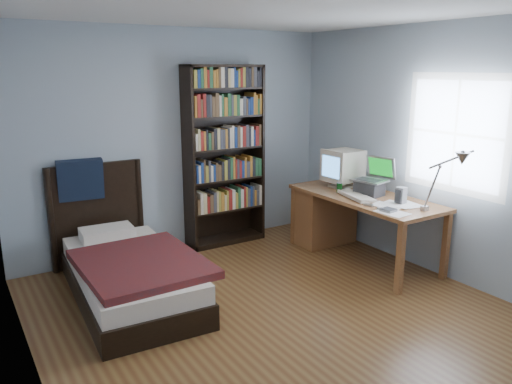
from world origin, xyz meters
TOP-DOWN VIEW (x-y plane):
  - room at (0.03, -0.00)m, footprint 4.20×4.24m
  - desk at (1.50, 1.11)m, footprint 0.75×1.74m
  - crt_monitor at (1.56, 1.05)m, footprint 0.40×0.37m
  - laptop at (1.57, 0.61)m, footprint 0.40×0.39m
  - desk_lamp at (1.46, -0.50)m, footprint 0.25×0.55m
  - keyboard at (1.36, 0.60)m, footprint 0.30×0.52m
  - speaker at (1.57, 0.18)m, footprint 0.10×0.10m
  - soda_can at (1.36, 0.87)m, footprint 0.06×0.06m
  - mouse at (1.48, 0.88)m, footprint 0.07×0.12m
  - phone_silver at (1.24, 0.30)m, footprint 0.08×0.10m
  - phone_grey at (1.23, 0.11)m, footprint 0.06×0.10m
  - external_drive at (1.26, 0.05)m, footprint 0.13×0.13m
  - bookshelf at (0.52, 1.94)m, footprint 0.95×0.30m
  - bed at (-0.96, 1.14)m, footprint 1.05×2.04m

SIDE VIEW (x-z plane):
  - bed at x=-0.96m, z-range -0.32..0.84m
  - desk at x=1.50m, z-range 0.06..0.79m
  - phone_silver at x=1.24m, z-range 0.73..0.75m
  - phone_grey at x=1.23m, z-range 0.73..0.75m
  - external_drive at x=1.26m, z-range 0.73..0.76m
  - keyboard at x=1.36m, z-range 0.72..0.77m
  - mouse at x=1.48m, z-range 0.73..0.77m
  - soda_can at x=1.36m, z-range 0.73..0.84m
  - speaker at x=1.57m, z-range 0.73..0.90m
  - laptop at x=1.57m, z-range 0.64..1.05m
  - crt_monitor at x=1.56m, z-range 0.76..1.20m
  - bookshelf at x=0.52m, z-range 0.00..2.11m
  - room at x=0.03m, z-range 0.00..2.50m
  - desk_lamp at x=1.46m, z-range 0.93..1.58m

